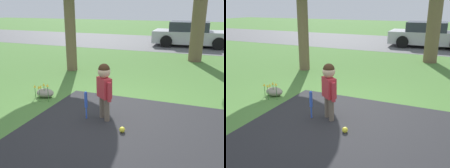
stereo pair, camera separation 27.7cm
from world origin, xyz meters
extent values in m
plane|color=#477533|center=(0.00, 0.00, 0.00)|extent=(60.00, 60.00, 0.00)
cube|color=#59595B|center=(0.00, 9.96, 0.00)|extent=(40.00, 6.00, 0.01)
cylinder|color=#6B5B4C|center=(-0.11, -0.18, 0.21)|extent=(0.09, 0.09, 0.43)
cylinder|color=#6B5B4C|center=(0.04, -0.29, 0.21)|extent=(0.09, 0.09, 0.43)
cube|color=#BF2D38|center=(-0.03, -0.23, 0.61)|extent=(0.32, 0.30, 0.37)
cylinder|color=#BF2D38|center=(-0.17, -0.12, 0.58)|extent=(0.07, 0.07, 0.35)
cylinder|color=#BF2D38|center=(0.11, -0.35, 0.58)|extent=(0.07, 0.07, 0.35)
sphere|color=#D8AD8C|center=(-0.03, -0.23, 0.91)|extent=(0.23, 0.23, 0.23)
sphere|color=#382314|center=(-0.03, -0.23, 0.95)|extent=(0.21, 0.21, 0.21)
sphere|color=blue|center=(-0.35, -0.34, 0.02)|extent=(0.03, 0.03, 0.03)
cylinder|color=blue|center=(-0.35, -0.34, 0.11)|extent=(0.03, 0.03, 0.23)
cylinder|color=blue|center=(-0.35, -0.34, 0.37)|extent=(0.06, 0.06, 0.28)
sphere|color=blue|center=(-0.35, -0.34, 0.51)|extent=(0.05, 0.05, 0.05)
sphere|color=yellow|center=(0.43, -0.61, 0.05)|extent=(0.10, 0.10, 0.10)
cube|color=#B7B7BC|center=(0.96, 9.32, 0.46)|extent=(3.94, 1.83, 0.61)
cube|color=#2D333D|center=(0.76, 9.32, 0.99)|extent=(1.91, 1.57, 0.45)
cylinder|color=black|center=(2.15, 10.23, 0.29)|extent=(0.59, 0.19, 0.58)
cylinder|color=black|center=(2.19, 8.47, 0.29)|extent=(0.59, 0.19, 0.58)
cylinder|color=black|center=(-0.27, 10.17, 0.29)|extent=(0.59, 0.19, 0.58)
cylinder|color=black|center=(-0.24, 8.42, 0.29)|extent=(0.59, 0.19, 0.58)
cylinder|color=brown|center=(-2.40, 2.80, 1.45)|extent=(0.33, 0.33, 2.91)
cylinder|color=brown|center=(1.28, 5.61, 1.90)|extent=(0.49, 0.49, 3.81)
cylinder|color=#38702D|center=(-1.71, 0.29, 0.15)|extent=(0.01, 0.01, 0.30)
cone|color=yellow|center=(-1.71, 0.29, 0.33)|extent=(0.06, 0.06, 0.06)
cylinder|color=#38702D|center=(-1.85, 0.35, 0.11)|extent=(0.01, 0.01, 0.22)
cone|color=yellow|center=(-1.85, 0.35, 0.25)|extent=(0.06, 0.06, 0.06)
cylinder|color=#38702D|center=(-1.70, 0.09, 0.15)|extent=(0.01, 0.01, 0.30)
cone|color=yellow|center=(-1.70, 0.09, 0.33)|extent=(0.06, 0.06, 0.06)
cylinder|color=#38702D|center=(-1.94, 0.27, 0.12)|extent=(0.01, 0.01, 0.24)
cone|color=yellow|center=(-1.94, 0.27, 0.27)|extent=(0.06, 0.06, 0.06)
cylinder|color=#38702D|center=(-1.52, 0.16, 0.17)|extent=(0.01, 0.01, 0.34)
cone|color=yellow|center=(-1.52, 0.16, 0.37)|extent=(0.06, 0.06, 0.06)
ellipsoid|color=gray|center=(-1.75, 0.37, 0.10)|extent=(0.42, 0.29, 0.19)
camera|label=1|loc=(1.57, -4.15, 2.03)|focal=40.00mm
camera|label=2|loc=(1.83, -4.04, 2.03)|focal=40.00mm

